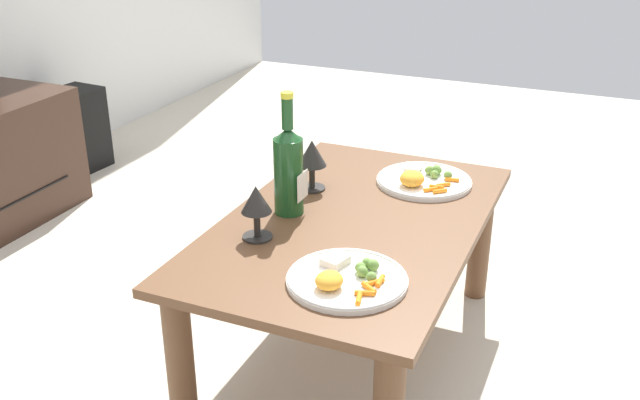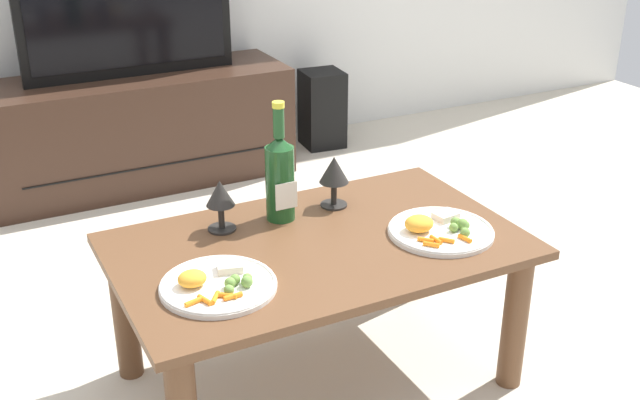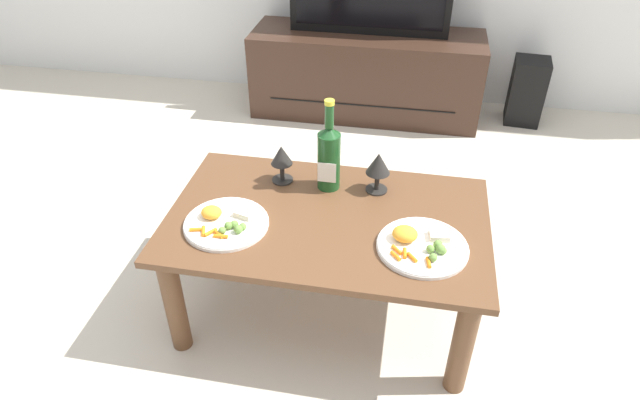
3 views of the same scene
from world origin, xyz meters
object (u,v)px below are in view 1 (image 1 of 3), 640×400
Objects in this scene: floor_speaker at (80,128)px; dinner_plate_right at (423,180)px; goblet_left at (256,203)px; goblet_right at (312,156)px; dining_table at (353,246)px; wine_bottle at (288,167)px; dinner_plate_left at (346,278)px.

floor_speaker is 1.34× the size of dinner_plate_right.
goblet_left reaches higher than dinner_plate_right.
goblet_right is at bearing -110.99° from floor_speaker.
goblet_right reaches higher than dining_table.
wine_bottle is (-0.03, 0.18, 0.22)m from dining_table.
floor_speaker is at bearing 56.36° from dinner_plate_left.
dinner_plate_left is 0.64m from dinner_plate_right.
dining_table is 0.30m from goblet_right.
floor_speaker is 1.93m from goblet_left.
floor_speaker is at bearing 62.55° from dining_table.
goblet_left reaches higher than floor_speaker.
dining_table is 0.28m from wine_bottle.
dinner_plate_right is (0.17, -0.29, -0.09)m from goblet_right.
dinner_plate_left is at bearing -161.87° from dining_table.
floor_speaker is 2.66× the size of goblet_left.
dinner_plate_left reaches higher than floor_speaker.
goblet_left is at bearing 136.87° from dining_table.
dinner_plate_right is at bearing -102.61° from floor_speaker.
goblet_right is 0.35m from dinner_plate_right.
goblet_right is at bearing 52.04° from dining_table.
dinner_plate_right reaches higher than dining_table.
goblet_left is (-1.10, -1.55, 0.35)m from floor_speaker.
wine_bottle is 1.22× the size of dinner_plate_left.
goblet_right reaches higher than goblet_left.
dinner_plate_left is (-0.30, -0.29, -0.12)m from wine_bottle.
wine_bottle is 0.18m from goblet_right.
goblet_left is at bearing 67.60° from dinner_plate_left.
floor_speaker is 1.76m from goblet_right.
dining_table is 3.75× the size of dinner_plate_right.
wine_bottle is 2.36× the size of goblet_left.
dinner_plate_left is at bearing -112.40° from goblet_left.
dining_table is at bearing -112.45° from floor_speaker.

